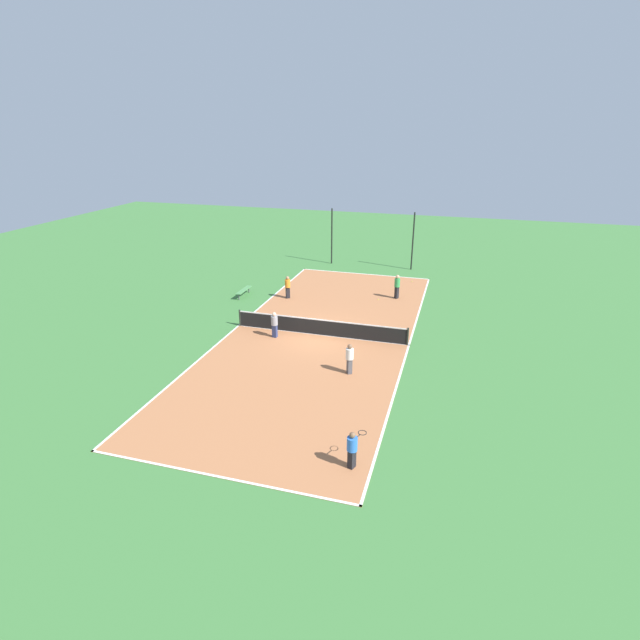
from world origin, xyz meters
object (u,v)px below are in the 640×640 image
at_px(player_center_orange, 288,286).
at_px(fence_post_back_left, 332,236).
at_px(tennis_net, 320,327).
at_px(bench, 244,291).
at_px(player_far_white, 350,357).
at_px(player_near_blue, 352,448).
at_px(fence_post_back_right, 413,241).
at_px(tennis_ball_far_baseline, 378,299).
at_px(player_baseline_gray, 274,323).
at_px(player_far_green, 397,285).
at_px(tennis_ball_near_net, 412,281).

distance_m(player_center_orange, fence_post_back_left, 9.49).
xyz_separation_m(tennis_net, bench, (-6.79, 4.93, -0.12)).
xyz_separation_m(bench, player_far_white, (9.38, -8.89, 0.46)).
distance_m(player_near_blue, fence_post_back_right, 25.36).
distance_m(bench, fence_post_back_left, 10.55).
bearing_deg(tennis_ball_far_baseline, player_baseline_gray, -119.65).
height_order(bench, fence_post_back_left, fence_post_back_left).
height_order(bench, player_far_green, player_far_green).
xyz_separation_m(tennis_net, player_far_white, (2.58, -3.96, 0.34)).
bearing_deg(player_baseline_gray, tennis_ball_far_baseline, 67.06).
bearing_deg(player_far_green, player_baseline_gray, 174.88).
height_order(player_far_white, fence_post_back_left, fence_post_back_left).
relative_size(player_near_blue, fence_post_back_left, 0.31).
relative_size(tennis_net, fence_post_back_left, 2.14).
distance_m(player_far_white, fence_post_back_right, 18.73).
xyz_separation_m(player_baseline_gray, tennis_ball_far_baseline, (4.36, 7.65, -0.77)).
distance_m(player_near_blue, tennis_ball_near_net, 21.89).
height_order(player_center_orange, fence_post_back_right, fence_post_back_right).
bearing_deg(tennis_ball_near_net, tennis_net, -108.43).
distance_m(player_baseline_gray, fence_post_back_right, 16.71).
distance_m(player_far_green, player_far_white, 11.29).
distance_m(bench, tennis_ball_far_baseline, 9.04).
xyz_separation_m(bench, tennis_ball_far_baseline, (8.87, 1.73, -0.34)).
bearing_deg(player_baseline_gray, tennis_ball_near_net, 70.50).
height_order(player_center_orange, tennis_ball_near_net, player_center_orange).
distance_m(tennis_net, player_baseline_gray, 2.51).
relative_size(player_near_blue, player_far_green, 0.87).
height_order(tennis_net, player_center_orange, player_center_orange).
bearing_deg(bench, tennis_ball_far_baseline, -78.96).
relative_size(player_far_green, fence_post_back_left, 0.36).
height_order(tennis_ball_near_net, fence_post_back_right, fence_post_back_right).
xyz_separation_m(player_center_orange, player_baseline_gray, (1.51, -6.32, -0.04)).
xyz_separation_m(player_near_blue, fence_post_back_right, (-0.94, 25.30, 1.45)).
height_order(bench, player_center_orange, player_center_orange).
xyz_separation_m(player_far_white, fence_post_back_right, (0.70, 18.66, 1.41)).
height_order(player_far_green, tennis_ball_near_net, player_far_green).
bearing_deg(player_near_blue, player_far_white, 36.07).
bearing_deg(player_center_orange, fence_post_back_left, -128.91).
bearing_deg(fence_post_back_left, tennis_ball_far_baseline, -56.31).
relative_size(bench, player_far_white, 1.29).
xyz_separation_m(tennis_net, fence_post_back_right, (3.29, 14.70, 1.75)).
height_order(tennis_net, player_far_green, player_far_green).
relative_size(bench, tennis_ball_near_net, 28.04).
bearing_deg(player_near_blue, bench, 57.56).
distance_m(player_far_green, tennis_ball_far_baseline, 1.55).
height_order(player_center_orange, player_baseline_gray, player_center_orange).
distance_m(player_baseline_gray, fence_post_back_left, 15.79).
height_order(player_center_orange, player_far_white, player_center_orange).
bearing_deg(player_baseline_gray, player_far_green, 63.39).
relative_size(bench, tennis_ball_far_baseline, 28.04).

